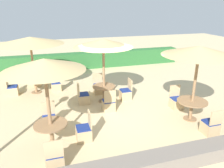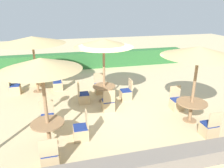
# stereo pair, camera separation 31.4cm
# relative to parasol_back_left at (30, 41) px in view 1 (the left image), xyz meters

# --- Properties ---
(ground_plane) EXTENTS (40.00, 40.00, 0.00)m
(ground_plane) POSITION_rel_parasol_back_left_xyz_m (3.13, -2.87, -2.49)
(ground_plane) COLOR #D1BA8C
(hedge_row) EXTENTS (13.00, 0.70, 1.04)m
(hedge_row) POSITION_rel_parasol_back_left_xyz_m (3.13, 3.61, -1.97)
(hedge_row) COLOR #2D6B33
(hedge_row) RESTS_ON ground_plane
(stone_border) EXTENTS (10.00, 0.56, 0.42)m
(stone_border) POSITION_rel_parasol_back_left_xyz_m (3.13, -6.38, -2.28)
(stone_border) COLOR slate
(stone_border) RESTS_ON ground_plane
(parasol_back_left) EXTENTS (2.99, 2.99, 2.66)m
(parasol_back_left) POSITION_rel_parasol_back_left_xyz_m (0.00, 0.00, 0.00)
(parasol_back_left) COLOR #93704C
(parasol_back_left) RESTS_ON ground_plane
(round_table_back_left) EXTENTS (1.07, 1.07, 0.75)m
(round_table_back_left) POSITION_rel_parasol_back_left_xyz_m (0.00, 0.00, -1.90)
(round_table_back_left) COLOR #93704C
(round_table_back_left) RESTS_ON ground_plane
(patio_chair_back_left_west) EXTENTS (0.46, 0.46, 0.93)m
(patio_chair_back_left_west) POSITION_rel_parasol_back_left_xyz_m (-1.04, -0.01, -2.23)
(patio_chair_back_left_west) COLOR tan
(patio_chair_back_left_west) RESTS_ON ground_plane
(patio_chair_back_left_east) EXTENTS (0.46, 0.46, 0.93)m
(patio_chair_back_left_east) POSITION_rel_parasol_back_left_xyz_m (0.96, -0.02, -2.23)
(patio_chair_back_left_east) COLOR tan
(patio_chair_back_left_east) RESTS_ON ground_plane
(patio_chair_back_left_north) EXTENTS (0.46, 0.46, 0.93)m
(patio_chair_back_left_north) POSITION_rel_parasol_back_left_xyz_m (0.02, 1.02, -2.23)
(patio_chair_back_left_north) COLOR tan
(patio_chair_back_left_north) RESTS_ON ground_plane
(parasol_front_right) EXTENTS (2.49, 2.49, 2.73)m
(parasol_front_right) POSITION_rel_parasol_back_left_xyz_m (5.52, -4.37, 0.06)
(parasol_front_right) COLOR #93704C
(parasol_front_right) RESTS_ON ground_plane
(round_table_front_right) EXTENTS (1.07, 1.07, 0.74)m
(round_table_front_right) POSITION_rel_parasol_back_left_xyz_m (5.52, -4.37, -1.91)
(round_table_front_right) COLOR #93704C
(round_table_front_right) RESTS_ON ground_plane
(patio_chair_front_right_north) EXTENTS (0.46, 0.46, 0.93)m
(patio_chair_front_right_north) POSITION_rel_parasol_back_left_xyz_m (5.54, -3.40, -2.23)
(patio_chair_front_right_north) COLOR tan
(patio_chair_front_right_north) RESTS_ON ground_plane
(patio_chair_front_right_south) EXTENTS (0.46, 0.46, 0.93)m
(patio_chair_front_right_south) POSITION_rel_parasol_back_left_xyz_m (5.54, -5.39, -2.23)
(patio_chair_front_right_south) COLOR tan
(patio_chair_front_right_south) RESTS_ON ground_plane
(parasol_center) EXTENTS (2.42, 2.42, 2.72)m
(parasol_center) POSITION_rel_parasol_back_left_xyz_m (2.88, -1.92, 0.05)
(parasol_center) COLOR #93704C
(parasol_center) RESTS_ON ground_plane
(round_table_center) EXTENTS (0.97, 0.97, 0.72)m
(round_table_center) POSITION_rel_parasol_back_left_xyz_m (2.88, -1.92, -1.95)
(round_table_center) COLOR #93704C
(round_table_center) RESTS_ON ground_plane
(patio_chair_center_south) EXTENTS (0.46, 0.46, 0.93)m
(patio_chair_center_south) POSITION_rel_parasol_back_left_xyz_m (2.82, -2.85, -2.23)
(patio_chair_center_south) COLOR tan
(patio_chair_center_south) RESTS_ON ground_plane
(patio_chair_center_north) EXTENTS (0.46, 0.46, 0.93)m
(patio_chair_center_north) POSITION_rel_parasol_back_left_xyz_m (2.87, -0.93, -2.23)
(patio_chair_center_north) COLOR tan
(patio_chair_center_north) RESTS_ON ground_plane
(patio_chair_center_east) EXTENTS (0.46, 0.46, 0.93)m
(patio_chair_center_east) POSITION_rel_parasol_back_left_xyz_m (3.86, -1.96, -2.23)
(patio_chair_center_east) COLOR tan
(patio_chair_center_east) RESTS_ON ground_plane
(patio_chair_center_west) EXTENTS (0.46, 0.46, 0.93)m
(patio_chair_center_west) POSITION_rel_parasol_back_left_xyz_m (1.97, -1.86, -2.23)
(patio_chair_center_west) COLOR tan
(patio_chair_center_west) RESTS_ON ground_plane
(parasol_front_left) EXTENTS (2.21, 2.21, 2.68)m
(parasol_front_left) POSITION_rel_parasol_back_left_xyz_m (0.58, -4.57, 0.01)
(parasol_front_left) COLOR #93704C
(parasol_front_left) RESTS_ON ground_plane
(round_table_front_left) EXTENTS (0.97, 0.97, 0.74)m
(round_table_front_left) POSITION_rel_parasol_back_left_xyz_m (0.58, -4.57, -1.93)
(round_table_front_left) COLOR #93704C
(round_table_front_left) RESTS_ON ground_plane
(patio_chair_front_left_north) EXTENTS (0.46, 0.46, 0.93)m
(patio_chair_front_left_north) POSITION_rel_parasol_back_left_xyz_m (0.52, -3.56, -2.23)
(patio_chair_front_left_north) COLOR tan
(patio_chair_front_left_north) RESTS_ON ground_plane
(patio_chair_front_left_south) EXTENTS (0.46, 0.46, 0.93)m
(patio_chair_front_left_south) POSITION_rel_parasol_back_left_xyz_m (0.61, -5.56, -2.23)
(patio_chair_front_left_south) COLOR tan
(patio_chair_front_left_south) RESTS_ON ground_plane
(patio_chair_front_left_east) EXTENTS (0.46, 0.46, 0.93)m
(patio_chair_front_left_east) POSITION_rel_parasol_back_left_xyz_m (1.55, -4.54, -2.23)
(patio_chair_front_left_east) COLOR tan
(patio_chair_front_left_east) RESTS_ON ground_plane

